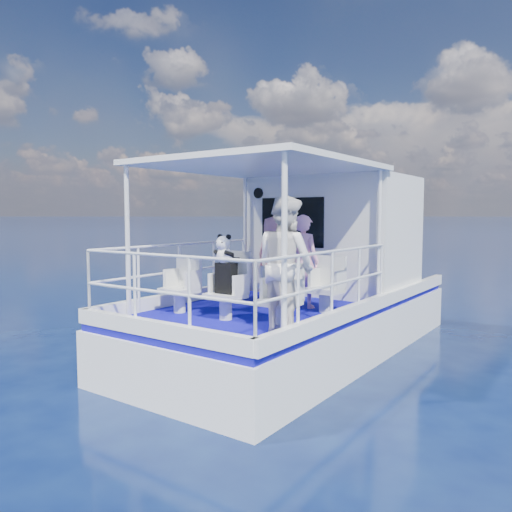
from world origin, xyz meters
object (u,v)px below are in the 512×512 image
Objects in this scene: passenger_stbd_aft at (285,265)px; panda at (224,249)px; passenger_port_fwd at (273,256)px; backpack_center at (226,278)px.

passenger_stbd_aft reaches higher than panda.
passenger_port_fwd is 2.35m from panda.
passenger_stbd_aft is 1.08m from panda.
backpack_center is (-1.06, 0.13, -0.26)m from passenger_stbd_aft.
passenger_port_fwd is 0.85× the size of passenger_stbd_aft.
passenger_stbd_aft is 3.97× the size of backpack_center.
backpack_center is at bearing 11.22° from passenger_stbd_aft.
passenger_stbd_aft reaches higher than backpack_center.
passenger_stbd_aft is at bearing -6.78° from backpack_center.
backpack_center is at bearing 105.05° from passenger_port_fwd.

